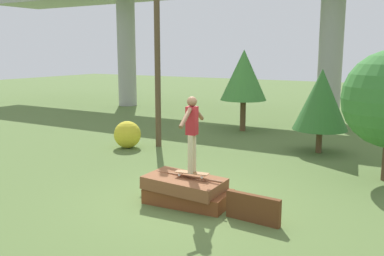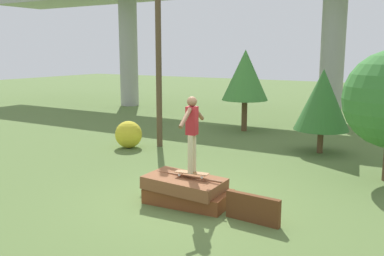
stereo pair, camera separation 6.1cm
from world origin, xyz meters
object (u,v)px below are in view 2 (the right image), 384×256
skateboard (192,173)px  bush_yellow_flowering (129,134)px  tree_behind_right (245,75)px  tree_mid_back (322,100)px  skater (192,129)px  utility_pole (159,52)px

skateboard → bush_yellow_flowering: (-4.75, 3.68, -0.24)m
tree_behind_right → tree_mid_back: size_ratio=1.22×
tree_mid_back → bush_yellow_flowering: (-5.93, -2.62, -1.30)m
tree_behind_right → bush_yellow_flowering: (-2.16, -4.98, -1.86)m
skater → tree_mid_back: bearing=79.4°
tree_behind_right → tree_mid_back: (3.76, -2.36, -0.57)m
skater → utility_pole: 6.13m
skateboard → skater: skater is taller
utility_pole → bush_yellow_flowering: utility_pole is taller
skateboard → utility_pole: size_ratio=0.12×
tree_mid_back → tree_behind_right: bearing=148.0°
skateboard → tree_mid_back: (1.18, 6.30, 1.05)m
utility_pole → bush_yellow_flowering: (-0.80, -0.73, -2.80)m
utility_pole → tree_mid_back: (5.12, 1.89, -1.51)m
tree_behind_right → tree_mid_back: tree_behind_right is taller
tree_behind_right → skateboard: bearing=-73.4°
skateboard → utility_pole: (-3.95, 4.41, 2.56)m
utility_pole → skateboard: bearing=-48.2°
skateboard → tree_behind_right: tree_behind_right is taller
tree_behind_right → bush_yellow_flowering: 5.74m
tree_mid_back → bush_yellow_flowering: size_ratio=2.95×
utility_pole → skater: bearing=-48.2°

